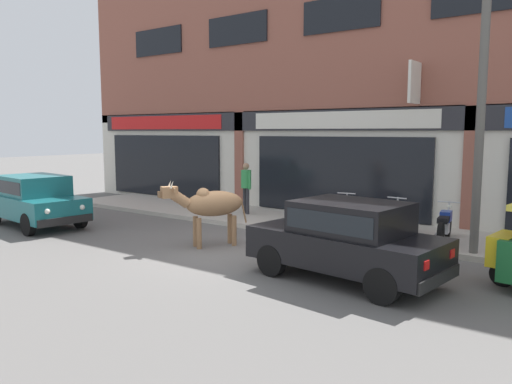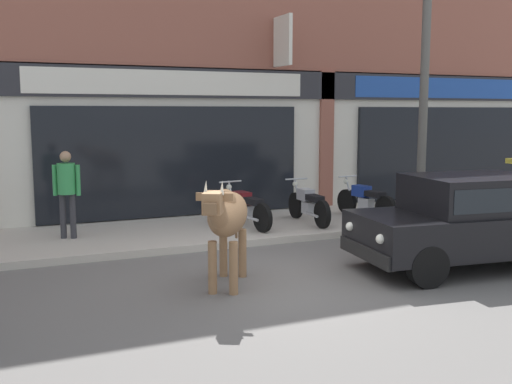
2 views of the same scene
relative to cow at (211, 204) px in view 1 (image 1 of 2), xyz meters
The scene contains 11 objects.
ground_plane 1.23m from the cow, ahead, with size 90.00×90.00×0.00m, color #605E5B.
sidewalk 3.82m from the cow, 79.06° to the left, with size 19.00×2.96×0.13m, color #B7AFA3.
shop_building 6.70m from the cow, 82.54° to the left, with size 23.00×1.40×10.27m.
cow is the anchor object (origin of this frame).
car_0 3.85m from the cow, ahead, with size 3.74×1.99×1.46m.
car_1 5.84m from the cow, 169.52° to the right, with size 3.73×1.97×1.46m.
motorcycle_0 3.77m from the cow, 63.49° to the left, with size 0.54×1.80×0.88m.
motorcycle_1 4.47m from the cow, 46.76° to the left, with size 0.52×1.81×0.88m.
motorcycle_2 5.54m from the cow, 36.05° to the left, with size 0.53×1.81×0.88m.
pedestrian 4.03m from the cow, 115.36° to the left, with size 0.47×0.32×1.60m.
utility_pole 6.18m from the cow, 24.88° to the left, with size 0.18×0.18×5.79m, color #595651.
Camera 1 is at (7.00, -8.67, 2.71)m, focal length 35.00 mm.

